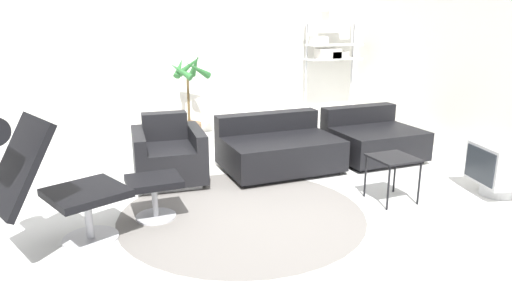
{
  "coord_description": "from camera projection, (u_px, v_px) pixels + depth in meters",
  "views": [
    {
      "loc": [
        -1.61,
        -4.01,
        1.73
      ],
      "look_at": [
        0.02,
        0.01,
        0.55
      ],
      "focal_mm": 32.0,
      "sensor_mm": 36.0,
      "label": 1
    }
  ],
  "objects": [
    {
      "name": "wall_right",
      "position": [
        495.0,
        47.0,
        5.36
      ],
      "size": [
        0.06,
        12.0,
        2.8
      ],
      "color": "silver",
      "rests_on": "ground_plane"
    },
    {
      "name": "shelf_unit",
      "position": [
        332.0,
        41.0,
        7.29
      ],
      "size": [
        0.93,
        0.28,
        1.91
      ],
      "color": "#BCBCC1",
      "rests_on": "ground_plane"
    },
    {
      "name": "potted_plant",
      "position": [
        189.0,
        109.0,
        6.53
      ],
      "size": [
        0.61,
        0.61,
        1.26
      ],
      "color": "brown",
      "rests_on": "ground_plane"
    },
    {
      "name": "wall_back",
      "position": [
        184.0,
        41.0,
        6.74
      ],
      "size": [
        12.0,
        0.09,
        2.8
      ],
      "color": "silver",
      "rests_on": "ground_plane"
    },
    {
      "name": "crt_television",
      "position": [
        499.0,
        168.0,
        4.55
      ],
      "size": [
        0.54,
        0.59,
        0.52
      ],
      "rotation": [
        0.0,
        0.0,
        1.34
      ],
      "color": "#B7B7B7",
      "rests_on": "ground_plane"
    },
    {
      "name": "side_table",
      "position": [
        393.0,
        162.0,
        4.38
      ],
      "size": [
        0.4,
        0.4,
        0.45
      ],
      "color": "black",
      "rests_on": "ground_plane"
    },
    {
      "name": "ottoman",
      "position": [
        154.0,
        189.0,
        4.02
      ],
      "size": [
        0.47,
        0.4,
        0.38
      ],
      "color": "#BCBCC1",
      "rests_on": "ground_plane"
    },
    {
      "name": "round_rug",
      "position": [
        242.0,
        213.0,
        4.17
      ],
      "size": [
        2.24,
        2.24,
        0.01
      ],
      "color": "slate",
      "rests_on": "ground_plane"
    },
    {
      "name": "lounge_chair",
      "position": [
        38.0,
        170.0,
        3.29
      ],
      "size": [
        1.12,
        0.85,
        1.14
      ],
      "rotation": [
        0.0,
        0.0,
        -1.19
      ],
      "color": "#BCBCC1",
      "rests_on": "ground_plane"
    },
    {
      "name": "ground_plane",
      "position": [
        255.0,
        195.0,
        4.62
      ],
      "size": [
        12.0,
        12.0,
        0.0
      ],
      "primitive_type": "plane",
      "color": "silver"
    },
    {
      "name": "couch_low",
      "position": [
        278.0,
        150.0,
        5.35
      ],
      "size": [
        1.3,
        0.94,
        0.62
      ],
      "rotation": [
        0.0,
        0.0,
        3.14
      ],
      "color": "black",
      "rests_on": "ground_plane"
    },
    {
      "name": "couch_second",
      "position": [
        372.0,
        140.0,
        5.78
      ],
      "size": [
        1.04,
        0.94,
        0.62
      ],
      "rotation": [
        0.0,
        0.0,
        3.14
      ],
      "color": "black",
      "rests_on": "ground_plane"
    },
    {
      "name": "armchair_red",
      "position": [
        169.0,
        157.0,
        4.94
      ],
      "size": [
        0.8,
        0.85,
        0.71
      ],
      "rotation": [
        0.0,
        0.0,
        3.05
      ],
      "color": "silver",
      "rests_on": "ground_plane"
    }
  ]
}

